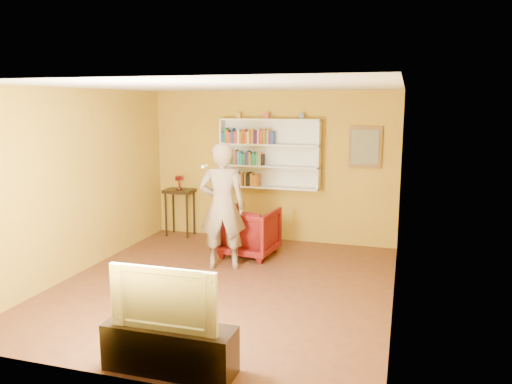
# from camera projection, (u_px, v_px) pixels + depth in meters

# --- Properties ---
(room_shell) EXTENTS (5.30, 5.80, 2.88)m
(room_shell) POSITION_uv_depth(u_px,v_px,m) (224.00, 214.00, 6.73)
(room_shell) COLOR #4D2918
(room_shell) RESTS_ON ground
(bookshelf) EXTENTS (1.80, 0.29, 1.23)m
(bookshelf) POSITION_uv_depth(u_px,v_px,m) (271.00, 154.00, 8.90)
(bookshelf) COLOR silver
(bookshelf) RESTS_ON room_shell
(books_row_lower) EXTENTS (0.69, 0.19, 0.27)m
(books_row_lower) POSITION_uv_depth(u_px,v_px,m) (241.00, 179.00, 9.03)
(books_row_lower) COLOR navy
(books_row_lower) RESTS_ON bookshelf
(books_row_middle) EXTENTS (0.76, 0.19, 0.26)m
(books_row_middle) POSITION_uv_depth(u_px,v_px,m) (243.00, 158.00, 8.95)
(books_row_middle) COLOR #B57D24
(books_row_middle) RESTS_ON bookshelf
(books_row_upper) EXTENTS (0.95, 0.19, 0.27)m
(books_row_upper) POSITION_uv_depth(u_px,v_px,m) (248.00, 137.00, 8.86)
(books_row_upper) COLOR navy
(books_row_upper) RESTS_ON bookshelf
(ornament_left) EXTENTS (0.07, 0.07, 0.09)m
(ornament_left) POSITION_uv_depth(u_px,v_px,m) (239.00, 116.00, 8.89)
(ornament_left) COLOR #A7912F
(ornament_left) RESTS_ON bookshelf
(ornament_centre) EXTENTS (0.08, 0.08, 0.11)m
(ornament_centre) POSITION_uv_depth(u_px,v_px,m) (267.00, 116.00, 8.74)
(ornament_centre) COLOR #9A3833
(ornament_centre) RESTS_ON bookshelf
(ornament_right) EXTENTS (0.07, 0.07, 0.10)m
(ornament_right) POSITION_uv_depth(u_px,v_px,m) (302.00, 116.00, 8.56)
(ornament_right) COLOR #414E6D
(ornament_right) RESTS_ON bookshelf
(framed_painting) EXTENTS (0.55, 0.05, 0.70)m
(framed_painting) POSITION_uv_depth(u_px,v_px,m) (365.00, 147.00, 8.45)
(framed_painting) COLOR brown
(framed_painting) RESTS_ON room_shell
(console_table) EXTENTS (0.54, 0.41, 0.89)m
(console_table) POSITION_uv_depth(u_px,v_px,m) (180.00, 197.00, 9.39)
(console_table) COLOR black
(console_table) RESTS_ON ground
(ruby_lustre) EXTENTS (0.16, 0.16, 0.26)m
(ruby_lustre) POSITION_uv_depth(u_px,v_px,m) (179.00, 179.00, 9.33)
(ruby_lustre) COLOR maroon
(ruby_lustre) RESTS_ON console_table
(armchair) EXTENTS (0.93, 0.95, 0.80)m
(armchair) POSITION_uv_depth(u_px,v_px,m) (249.00, 232.00, 8.20)
(armchair) COLOR #490509
(armchair) RESTS_ON ground
(person) EXTENTS (0.80, 0.63, 1.92)m
(person) POSITION_uv_depth(u_px,v_px,m) (222.00, 206.00, 7.48)
(person) COLOR #766556
(person) RESTS_ON ground
(game_remote) EXTENTS (0.04, 0.15, 0.04)m
(game_remote) POSITION_uv_depth(u_px,v_px,m) (205.00, 166.00, 7.17)
(game_remote) COLOR white
(game_remote) RESTS_ON person
(tv_cabinet) EXTENTS (1.26, 0.38, 0.45)m
(tv_cabinet) POSITION_uv_depth(u_px,v_px,m) (170.00, 348.00, 4.67)
(tv_cabinet) COLOR black
(tv_cabinet) RESTS_ON ground
(television) EXTENTS (1.04, 0.15, 0.60)m
(television) POSITION_uv_depth(u_px,v_px,m) (168.00, 295.00, 4.58)
(television) COLOR black
(television) RESTS_ON tv_cabinet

